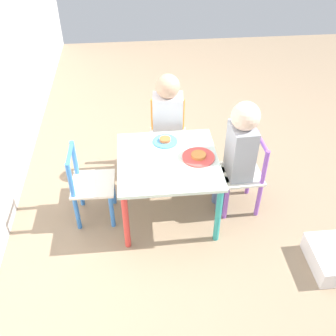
{
  "coord_description": "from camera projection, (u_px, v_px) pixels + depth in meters",
  "views": [
    {
      "loc": [
        -1.84,
        0.18,
        1.86
      ],
      "look_at": [
        0.0,
        0.0,
        0.36
      ],
      "focal_mm": 42.0,
      "sensor_mm": 36.0,
      "label": 1
    }
  ],
  "objects": [
    {
      "name": "ground_plane",
      "position": [
        168.0,
        211.0,
        2.6
      ],
      "size": [
        6.0,
        6.0,
        0.0
      ],
      "primitive_type": "plane",
      "color": "#8C755B"
    },
    {
      "name": "kids_table",
      "position": [
        168.0,
        167.0,
        2.37
      ],
      "size": [
        0.6,
        0.6,
        0.43
      ],
      "color": "silver",
      "rests_on": "ground_plane"
    },
    {
      "name": "chair_orange",
      "position": [
        168.0,
        138.0,
        2.82
      ],
      "size": [
        0.28,
        0.28,
        0.52
      ],
      "rotation": [
        0.0,
        0.0,
        -1.66
      ],
      "color": "silver",
      "rests_on": "ground_plane"
    },
    {
      "name": "chair_purple",
      "position": [
        244.0,
        175.0,
        2.49
      ],
      "size": [
        0.27,
        0.27,
        0.52
      ],
      "rotation": [
        0.0,
        0.0,
        -3.11
      ],
      "color": "silver",
      "rests_on": "ground_plane"
    },
    {
      "name": "chair_blue",
      "position": [
        90.0,
        186.0,
        2.42
      ],
      "size": [
        0.27,
        0.27,
        0.52
      ],
      "rotation": [
        0.0,
        0.0,
        -0.02
      ],
      "color": "silver",
      "rests_on": "ground_plane"
    },
    {
      "name": "child_right",
      "position": [
        168.0,
        118.0,
        2.65
      ],
      "size": [
        0.22,
        0.21,
        0.76
      ],
      "rotation": [
        0.0,
        0.0,
        -1.66
      ],
      "color": "#38383D",
      "rests_on": "ground_plane"
    },
    {
      "name": "child_front",
      "position": [
        238.0,
        149.0,
        2.35
      ],
      "size": [
        0.2,
        0.22,
        0.78
      ],
      "rotation": [
        0.0,
        0.0,
        -3.11
      ],
      "color": "#4C608E",
      "rests_on": "ground_plane"
    },
    {
      "name": "plate_right",
      "position": [
        165.0,
        141.0,
        2.47
      ],
      "size": [
        0.15,
        0.15,
        0.03
      ],
      "color": "#4C9EE0",
      "rests_on": "kids_table"
    },
    {
      "name": "plate_front",
      "position": [
        198.0,
        157.0,
        2.34
      ],
      "size": [
        0.2,
        0.2,
        0.03
      ],
      "color": "#E54C47",
      "rests_on": "kids_table"
    },
    {
      "name": "storage_bin",
      "position": [
        328.0,
        258.0,
        2.23
      ],
      "size": [
        0.31,
        0.2,
        0.12
      ],
      "color": "silver",
      "rests_on": "ground_plane"
    }
  ]
}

